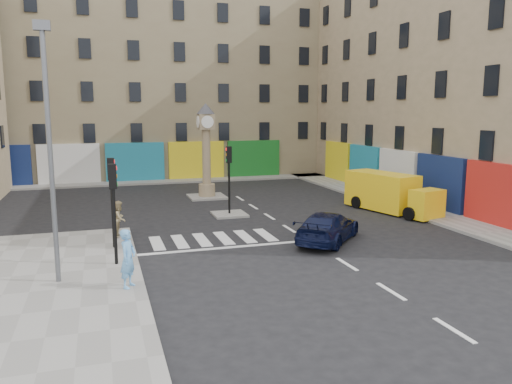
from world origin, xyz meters
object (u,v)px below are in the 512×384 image
traffic_light_left_far (112,188)px  yellow_van (389,193)px  pedestrian_tan (119,219)px  clock_pillar (206,144)px  traffic_light_island (229,169)px  lamp_post (49,141)px  navy_sedan (328,227)px  pedestrian_blue (128,258)px  traffic_light_left_near (114,198)px

traffic_light_left_far → yellow_van: traffic_light_left_far is taller
yellow_van → pedestrian_tan: bearing=172.9°
clock_pillar → pedestrian_tan: clock_pillar is taller
traffic_light_island → lamp_post: size_ratio=0.45×
lamp_post → pedestrian_tan: size_ratio=5.15×
clock_pillar → navy_sedan: bearing=-77.8°
clock_pillar → pedestrian_blue: clock_pillar is taller
traffic_light_island → clock_pillar: size_ratio=0.61×
traffic_light_left_near → clock_pillar: bearing=65.5°
traffic_light_left_far → lamp_post: (-1.90, -3.80, 2.17)m
traffic_light_island → navy_sedan: bearing=-67.7°
pedestrian_blue → traffic_light_left_far: bearing=33.1°
traffic_light_left_far → yellow_van: bearing=13.6°
yellow_van → traffic_light_left_far: bearing=179.3°
traffic_light_left_near → navy_sedan: traffic_light_left_near is taller
traffic_light_island → pedestrian_tan: traffic_light_island is taller
traffic_light_left_far → pedestrian_tan: traffic_light_left_far is taller
traffic_light_left_far → yellow_van: (15.32, 3.71, -1.54)m
traffic_light_left_near → pedestrian_blue: bearing=-83.6°
yellow_van → pedestrian_tan: (-15.02, -1.91, -0.12)m
clock_pillar → yellow_van: clock_pillar is taller
lamp_post → pedestrian_blue: bearing=-29.9°
lamp_post → clock_pillar: size_ratio=1.36×
traffic_light_left_near → lamp_post: (-1.90, -1.40, 2.17)m
pedestrian_tan → clock_pillar: bearing=-12.5°
yellow_van → pedestrian_tan: 15.14m
traffic_light_island → traffic_light_left_near: bearing=-128.9°
traffic_light_island → pedestrian_tan: 7.18m
pedestrian_blue → pedestrian_tan: pedestrian_blue is taller
pedestrian_blue → lamp_post: bearing=89.8°
pedestrian_tan → traffic_light_left_near: bearing=-164.5°
traffic_light_left_far → pedestrian_tan: bearing=80.5°
traffic_light_left_far → pedestrian_blue: size_ratio=1.95×
navy_sedan → pedestrian_blue: bearing=66.1°
traffic_light_island → pedestrian_tan: bearing=-149.1°
lamp_post → pedestrian_blue: (2.20, -1.26, -3.70)m
traffic_light_island → clock_pillar: clock_pillar is taller
navy_sedan → pedestrian_tan: 9.31m
lamp_post → clock_pillar: 17.31m
clock_pillar → yellow_van: size_ratio=0.98×
traffic_light_left_far → clock_pillar: 13.05m
clock_pillar → traffic_light_left_far: bearing=-118.9°
lamp_post → pedestrian_blue: lamp_post is taller
traffic_light_left_near → traffic_light_left_far: (0.00, 2.40, 0.00)m
traffic_light_left_near → traffic_light_island: bearing=51.1°
lamp_post → traffic_light_left_far: bearing=63.4°
traffic_light_left_near → pedestrian_blue: size_ratio=1.95×
traffic_light_island → clock_pillar: 6.07m
traffic_light_left_far → pedestrian_blue: 5.30m
clock_pillar → pedestrian_tan: bearing=-122.0°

